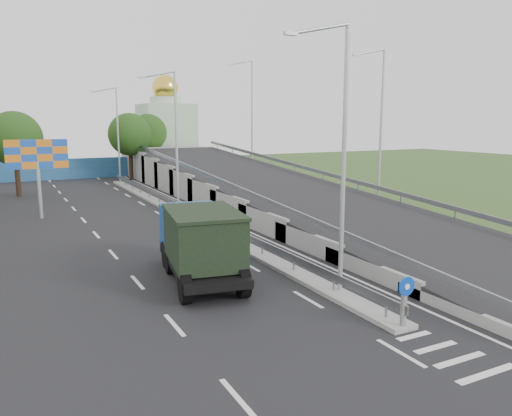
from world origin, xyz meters
TOP-DOWN VIEW (x-y plane):
  - ground at (0.00, 0.00)m, footprint 160.00×160.00m
  - road_surface at (-3.00, 20.00)m, footprint 26.00×90.00m
  - median at (0.00, 24.00)m, footprint 1.00×44.00m
  - overpass_ramp at (7.50, 24.00)m, footprint 10.00×50.00m
  - median_guardrail at (0.00, 24.00)m, footprint 0.09×44.00m
  - sign_bollard at (0.00, 2.17)m, footprint 0.64×0.23m
  - lamp_post_near at (0.11, 6.00)m, footprint 2.74×0.18m
  - lamp_post_mid at (0.11, 26.00)m, footprint 2.74×0.18m
  - lamp_post_far at (0.11, 46.00)m, footprint 2.74×0.18m
  - blue_wall at (-4.00, 52.00)m, footprint 30.00×0.50m
  - church at (10.00, 60.00)m, footprint 7.00×7.00m
  - billboard at (-9.00, 28.00)m, footprint 4.00×0.24m
  - tree_left_mid at (-10.00, 40.00)m, footprint 4.80×4.80m
  - tree_median_far at (2.00, 48.00)m, footprint 4.80×4.80m
  - tree_ramp_far at (6.00, 55.00)m, footprint 4.80×4.80m
  - dump_truck at (-3.91, 10.38)m, footprint 3.75×7.50m

SIDE VIEW (x-z plane):
  - ground at x=0.00m, z-range 0.00..0.00m
  - road_surface at x=-3.00m, z-range -0.02..0.02m
  - median at x=0.00m, z-range 0.00..0.20m
  - median_guardrail at x=0.00m, z-range 0.39..1.10m
  - sign_bollard at x=0.00m, z-range 0.20..1.87m
  - blue_wall at x=-4.00m, z-range 0.00..2.40m
  - dump_truck at x=-3.91m, z-range 0.17..3.33m
  - overpass_ramp at x=7.50m, z-range 0.00..3.50m
  - billboard at x=-9.00m, z-range 1.44..6.94m
  - tree_left_mid at x=-10.00m, z-range 1.38..8.98m
  - tree_median_far at x=2.00m, z-range 1.38..8.98m
  - tree_ramp_far at x=6.00m, z-range 1.38..8.98m
  - church at x=10.00m, z-range -1.59..12.21m
  - lamp_post_near at x=0.11m, z-range 0.77..10.85m
  - lamp_post_mid at x=0.11m, z-range 0.77..10.85m
  - lamp_post_far at x=0.11m, z-range 0.77..10.85m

